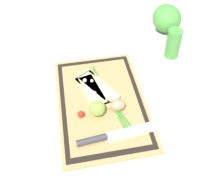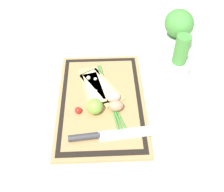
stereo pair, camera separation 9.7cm
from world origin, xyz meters
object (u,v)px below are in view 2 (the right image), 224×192
sauce_jar (185,126)px  pizza_slice_far (101,86)px  egg_pink (113,97)px  egg_brown (116,106)px  herb_pot (178,62)px  lime (95,106)px  cherry_tomato_red (78,110)px  herb_glass (178,30)px  knife (99,136)px  pizza_slice_near (93,86)px

sauce_jar → pizza_slice_far: bearing=-127.5°
pizza_slice_far → egg_pink: (0.07, 0.05, 0.02)m
egg_brown → sauce_jar: size_ratio=0.56×
egg_brown → herb_pot: herb_pot is taller
lime → cherry_tomato_red: 0.06m
egg_pink → herb_glass: herb_glass is taller
knife → sauce_jar: 0.29m
pizza_slice_near → knife: bearing=4.8°
knife → egg_pink: size_ratio=5.63×
cherry_tomato_red → herb_glass: size_ratio=0.11×
egg_brown → egg_pink: same height
pizza_slice_far → cherry_tomato_red: 0.15m
pizza_slice_near → egg_pink: (0.07, 0.07, 0.02)m
pizza_slice_far → egg_pink: bearing=32.8°
pizza_slice_near → egg_pink: 0.11m
egg_pink → herb_glass: size_ratio=0.25×
egg_pink → herb_pot: bearing=118.8°
egg_brown → lime: 0.08m
knife → egg_brown: egg_brown is taller
cherry_tomato_red → knife: bearing=34.2°
pizza_slice_near → herb_glass: size_ratio=1.03×
lime → cherry_tomato_red: lime is taller
knife → lime: 0.11m
pizza_slice_far → herb_pot: bearing=103.7°
herb_pot → lime: bearing=-59.6°
egg_brown → herb_pot: size_ratio=0.28×
cherry_tomato_red → sauce_jar: 0.37m
pizza_slice_near → herb_glass: 0.43m
herb_glass → pizza_slice_far: bearing=-57.5°
herb_pot → sauce_jar: (0.29, -0.03, -0.03)m
lime → herb_pot: (-0.20, 0.34, 0.02)m
egg_brown → cherry_tomato_red: egg_brown is taller
pizza_slice_near → herb_pot: herb_pot is taller
egg_brown → lime: bearing=-84.6°
sauce_jar → cherry_tomato_red: bearing=-104.3°
lime → herb_pot: bearing=120.4°
knife → herb_pot: (-0.31, 0.32, 0.04)m
pizza_slice_near → herb_pot: size_ratio=1.16×
lime → sauce_jar: (0.09, 0.30, -0.00)m
knife → pizza_slice_far: bearing=177.9°
pizza_slice_near → lime: size_ratio=3.83×
egg_pink → herb_glass: 0.41m
egg_brown → egg_pink: size_ratio=1.00×
egg_brown → lime: (0.01, -0.08, 0.01)m
pizza_slice_far → knife: (0.23, -0.01, 0.00)m
cherry_tomato_red → herb_pot: size_ratio=0.13×
pizza_slice_far → egg_brown: bearing=25.1°
egg_pink → lime: bearing=-53.5°
lime → sauce_jar: size_ratio=0.61×
egg_brown → knife: bearing=-28.2°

